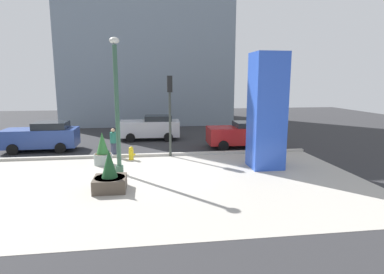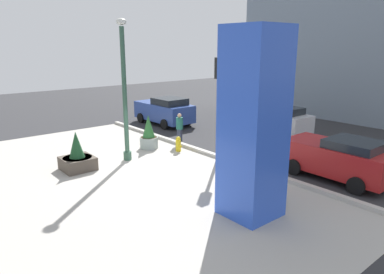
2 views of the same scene
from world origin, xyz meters
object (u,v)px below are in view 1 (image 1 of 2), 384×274
object	(u,v)px
lamp_post	(117,110)
pedestrian_by_curb	(113,141)
car_intersection	(42,136)
art_pillar_blue	(267,111)
potted_plant_by_pillar	(103,152)
traffic_light_far_side	(170,103)
car_curb_east	(151,128)
fire_hydrant	(131,153)
potted_plant_near_right	(110,177)
car_far_lane	(240,134)

from	to	relation	value
lamp_post	pedestrian_by_curb	xyz separation A→B (m)	(-0.61, 3.48, -2.08)
lamp_post	car_intersection	size ratio (longest dim) A/B	1.42
art_pillar_blue	car_intersection	distance (m)	13.61
potted_plant_by_pillar	traffic_light_far_side	distance (m)	4.53
potted_plant_by_pillar	car_curb_east	size ratio (longest dim) A/B	0.39
fire_hydrant	car_curb_east	world-z (taller)	car_curb_east
traffic_light_far_side	pedestrian_by_curb	size ratio (longest dim) A/B	2.78
potted_plant_by_pillar	car_intersection	distance (m)	5.75
potted_plant_near_right	traffic_light_far_side	size ratio (longest dim) A/B	0.36
potted_plant_near_right	potted_plant_by_pillar	xyz separation A→B (m)	(-0.81, 4.06, 0.14)
car_curb_east	traffic_light_far_side	bearing A→B (deg)	-78.92
potted_plant_by_pillar	art_pillar_blue	bearing A→B (deg)	-11.25
art_pillar_blue	pedestrian_by_curb	bearing A→B (deg)	156.94
lamp_post	potted_plant_near_right	bearing A→B (deg)	-94.39
car_far_lane	car_intersection	bearing A→B (deg)	176.97
lamp_post	traffic_light_far_side	xyz separation A→B (m)	(2.60, 3.18, 0.09)
car_intersection	car_far_lane	xyz separation A→B (m)	(12.45, -0.66, -0.04)
traffic_light_far_side	pedestrian_by_curb	distance (m)	3.90
potted_plant_by_pillar	traffic_light_far_side	world-z (taller)	traffic_light_far_side
potted_plant_near_right	car_intersection	size ratio (longest dim) A/B	0.38
potted_plant_near_right	pedestrian_by_curb	distance (m)	5.77
lamp_post	traffic_light_far_side	distance (m)	4.11
potted_plant_by_pillar	car_curb_east	xyz separation A→B (m)	(2.52, 6.79, 0.22)
potted_plant_by_pillar	pedestrian_by_curb	distance (m)	1.73
lamp_post	traffic_light_far_side	size ratio (longest dim) A/B	1.35
art_pillar_blue	traffic_light_far_side	size ratio (longest dim) A/B	1.23
car_curb_east	art_pillar_blue	bearing A→B (deg)	-56.40
traffic_light_far_side	car_intersection	distance (m)	8.45
potted_plant_by_pillar	car_intersection	world-z (taller)	car_intersection
art_pillar_blue	car_curb_east	bearing A→B (deg)	123.60
traffic_light_far_side	car_curb_east	world-z (taller)	traffic_light_far_side
lamp_post	car_curb_east	bearing A→B (deg)	79.85
potted_plant_near_right	fire_hydrant	world-z (taller)	potted_plant_near_right
lamp_post	fire_hydrant	bearing A→B (deg)	81.05
fire_hydrant	car_far_lane	bearing A→B (deg)	19.97
potted_plant_by_pillar	car_curb_east	world-z (taller)	car_curb_east
lamp_post	potted_plant_by_pillar	bearing A→B (deg)	118.63
lamp_post	pedestrian_by_curb	distance (m)	4.11
car_far_lane	pedestrian_by_curb	distance (m)	8.09
art_pillar_blue	potted_plant_by_pillar	distance (m)	8.53
car_far_lane	potted_plant_by_pillar	bearing A→B (deg)	-158.27
traffic_light_far_side	pedestrian_by_curb	xyz separation A→B (m)	(-3.21, 0.31, -2.18)
traffic_light_far_side	potted_plant_by_pillar	bearing A→B (deg)	-159.09
traffic_light_far_side	car_far_lane	xyz separation A→B (m)	(4.71, 1.94, -2.23)
art_pillar_blue	fire_hydrant	world-z (taller)	art_pillar_blue
pedestrian_by_curb	fire_hydrant	bearing A→B (deg)	-40.70
fire_hydrant	car_far_lane	xyz separation A→B (m)	(6.90, 2.51, 0.49)
potted_plant_by_pillar	fire_hydrant	world-z (taller)	potted_plant_by_pillar
pedestrian_by_curb	lamp_post	bearing A→B (deg)	-80.01
potted_plant_by_pillar	car_far_lane	size ratio (longest dim) A/B	0.41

